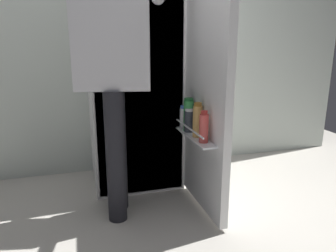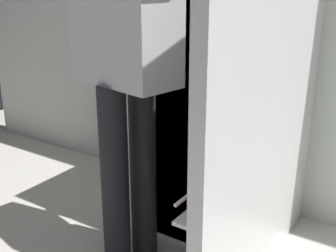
% 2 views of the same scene
% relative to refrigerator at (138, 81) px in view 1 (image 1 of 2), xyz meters
% --- Properties ---
extents(ground_plane, '(5.52, 5.52, 0.00)m').
position_rel_refrigerator_xyz_m(ground_plane, '(-0.03, -0.49, -0.84)').
color(ground_plane, '#B7B2A8').
extents(kitchen_wall, '(4.40, 0.10, 2.70)m').
position_rel_refrigerator_xyz_m(kitchen_wall, '(-0.03, 0.40, 0.51)').
color(kitchen_wall, beige).
rests_on(kitchen_wall, ground_plane).
extents(refrigerator, '(0.73, 1.24, 1.68)m').
position_rel_refrigerator_xyz_m(refrigerator, '(0.00, 0.00, 0.00)').
color(refrigerator, white).
rests_on(refrigerator, ground_plane).
extents(person, '(0.57, 0.82, 1.69)m').
position_rel_refrigerator_xyz_m(person, '(-0.23, -0.47, 0.19)').
color(person, black).
rests_on(person, ground_plane).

